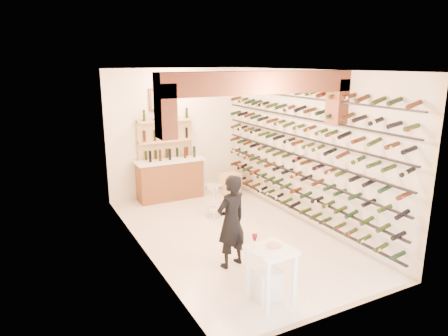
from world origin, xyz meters
The scene contains 11 objects.
ground centered at (0.00, 0.00, 0.00)m, with size 6.00×6.00×0.00m, color white.
room_shell centered at (0.00, -0.26, 2.25)m, with size 3.52×6.02×3.21m.
wine_rack centered at (1.53, 0.00, 1.55)m, with size 0.32×5.70×2.56m.
back_counter centered at (-0.30, 2.65, 0.53)m, with size 1.70×0.62×1.29m.
back_shelving centered at (-0.30, 2.89, 1.17)m, with size 1.40×0.31×2.73m.
tasting_table centered at (-0.65, -2.36, 0.69)m, with size 0.63×0.63×1.02m.
white_stool centered at (-0.61, -2.22, 0.23)m, with size 0.36×0.36×0.45m, color white.
person centered at (-0.61, -1.13, 0.79)m, with size 0.58×0.38×1.59m, color black.
chrome_barstool centered at (0.11, 0.99, 0.43)m, with size 0.38×0.38×0.74m.
crate_lower centered at (1.16, 2.20, 0.14)m, with size 0.45×0.32×0.27m, color #D9BD77.
crate_upper centered at (1.16, 2.20, 0.42)m, with size 0.52×0.36×0.30m, color #D9BD77.
Camera 1 is at (-3.59, -6.62, 3.34)m, focal length 32.57 mm.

